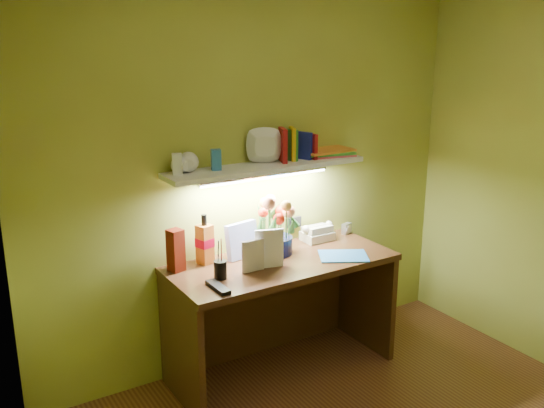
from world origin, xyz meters
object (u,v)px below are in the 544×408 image
at_px(telephone, 317,232).
at_px(desk_clock, 347,228).
at_px(desk, 282,317).
at_px(flower_bouquet, 275,224).
at_px(whisky_bottle, 205,239).

distance_m(telephone, desk_clock, 0.25).
distance_m(desk, desk_clock, 0.80).
relative_size(desk, telephone, 7.09).
xyz_separation_m(flower_bouquet, desk_clock, (0.62, 0.07, -0.15)).
height_order(flower_bouquet, whisky_bottle, flower_bouquet).
xyz_separation_m(telephone, whisky_bottle, (-0.82, 0.02, 0.09)).
bearing_deg(desk_clock, desk, -179.49).
distance_m(desk, flower_bouquet, 0.58).
distance_m(flower_bouquet, whisky_bottle, 0.45).
distance_m(desk, whisky_bottle, 0.70).
xyz_separation_m(desk, whisky_bottle, (-0.41, 0.21, 0.53)).
bearing_deg(whisky_bottle, flower_bouquet, -10.14).
bearing_deg(desk_clock, whisky_bottle, 163.05).
height_order(desk, telephone, telephone).
height_order(flower_bouquet, telephone, flower_bouquet).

